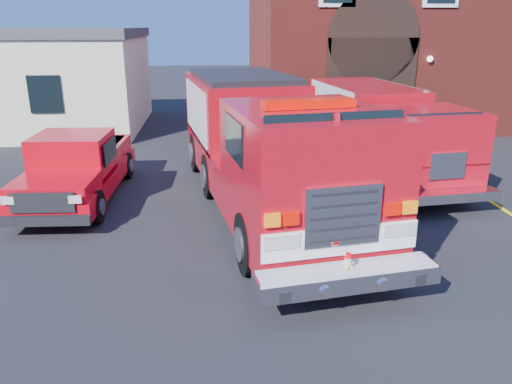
{
  "coord_description": "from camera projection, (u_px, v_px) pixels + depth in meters",
  "views": [
    {
      "loc": [
        -0.87,
        -10.56,
        4.45
      ],
      "look_at": [
        0.0,
        -1.2,
        1.3
      ],
      "focal_mm": 35.0,
      "sensor_mm": 36.0,
      "label": 1
    }
  ],
  "objects": [
    {
      "name": "fire_engine",
      "position": [
        264.0,
        144.0,
        12.39
      ],
      "size": [
        4.39,
        10.62,
        3.18
      ],
      "color": "black",
      "rests_on": "ground"
    },
    {
      "name": "parking_stripe_near",
      "position": [
        496.0,
        205.0,
        12.98
      ],
      "size": [
        0.12,
        3.0,
        0.01
      ],
      "primitive_type": "cube",
      "color": "yellow",
      "rests_on": "ground"
    },
    {
      "name": "parking_stripe_mid",
      "position": [
        445.0,
        173.0,
        15.81
      ],
      "size": [
        0.12,
        3.0,
        0.01
      ],
      "primitive_type": "cube",
      "color": "yellow",
      "rests_on": "ground"
    },
    {
      "name": "ground",
      "position": [
        251.0,
        229.0,
        11.46
      ],
      "size": [
        100.0,
        100.0,
        0.0
      ],
      "primitive_type": "plane",
      "color": "black",
      "rests_on": "ground"
    },
    {
      "name": "parking_stripe_far",
      "position": [
        408.0,
        151.0,
        18.64
      ],
      "size": [
        0.12,
        3.0,
        0.01
      ],
      "primitive_type": "cube",
      "color": "yellow",
      "rests_on": "ground"
    },
    {
      "name": "fire_station",
      "position": [
        412.0,
        30.0,
        24.11
      ],
      "size": [
        15.2,
        10.2,
        8.45
      ],
      "color": "maroon",
      "rests_on": "ground"
    },
    {
      "name": "pickup_truck",
      "position": [
        78.0,
        168.0,
        13.23
      ],
      "size": [
        2.22,
        5.64,
        1.82
      ],
      "color": "black",
      "rests_on": "ground"
    },
    {
      "name": "secondary_truck",
      "position": [
        380.0,
        128.0,
        15.57
      ],
      "size": [
        3.29,
        8.21,
        2.59
      ],
      "color": "black",
      "rests_on": "ground"
    },
    {
      "name": "side_building",
      "position": [
        26.0,
        78.0,
        22.24
      ],
      "size": [
        10.2,
        8.2,
        4.35
      ],
      "color": "beige",
      "rests_on": "ground"
    }
  ]
}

